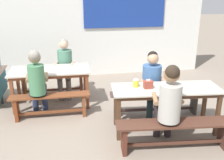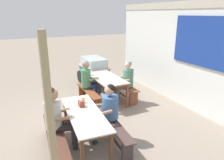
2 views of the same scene
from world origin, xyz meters
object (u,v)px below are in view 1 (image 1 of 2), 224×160
at_px(dining_table_near, 166,92).
at_px(person_left_back_turned, 37,80).
at_px(person_right_near_table, 152,81).
at_px(tissue_box, 148,84).
at_px(bench_far_front, 50,103).
at_px(bench_near_back, 156,100).
at_px(person_center_facing, 65,65).
at_px(condiment_jar, 136,83).
at_px(person_near_front, 169,102).
at_px(bench_far_back, 53,82).
at_px(bench_near_front, 175,131).
at_px(dining_table_far, 50,73).

xyz_separation_m(dining_table_near, person_left_back_turned, (-2.12, 0.86, 0.05)).
xyz_separation_m(dining_table_near, person_right_near_table, (-0.06, 0.51, 0.02)).
height_order(dining_table_near, tissue_box, tissue_box).
relative_size(bench_far_front, bench_near_back, 0.83).
height_order(person_center_facing, person_right_near_table, person_center_facing).
xyz_separation_m(dining_table_near, condiment_jar, (-0.47, 0.13, 0.14)).
height_order(person_near_front, tissue_box, person_near_front).
relative_size(bench_far_front, person_center_facing, 1.15).
xyz_separation_m(bench_far_front, condiment_jar, (1.44, -0.65, 0.53)).
relative_size(bench_far_front, person_near_front, 1.10).
height_order(bench_far_back, person_left_back_turned, person_left_back_turned).
bearing_deg(person_near_front, person_center_facing, 122.06).
relative_size(dining_table_near, condiment_jar, 14.31).
relative_size(bench_near_back, person_right_near_table, 1.41).
relative_size(bench_far_front, person_left_back_turned, 1.12).
xyz_separation_m(person_left_back_turned, tissue_box, (1.82, -0.83, 0.10)).
bearing_deg(bench_near_front, person_right_near_table, 90.75).
bearing_deg(bench_near_front, person_left_back_turned, 145.18).
bearing_deg(bench_far_back, person_right_near_table, -37.62).
bearing_deg(dining_table_near, condiment_jar, 164.40).
height_order(bench_near_front, person_near_front, person_near_front).
xyz_separation_m(person_center_facing, person_right_near_table, (1.57, -1.35, -0.01)).
bearing_deg(person_left_back_turned, bench_near_back, -7.59).
bearing_deg(bench_far_front, person_left_back_turned, 158.89).
distance_m(person_left_back_turned, person_center_facing, 1.11).
height_order(dining_table_near, person_right_near_table, person_right_near_table).
distance_m(person_center_facing, condiment_jar, 2.08).
height_order(bench_near_back, bench_near_front, same).
distance_m(person_left_back_turned, person_near_front, 2.39).
bearing_deg(dining_table_far, person_near_front, -46.49).
xyz_separation_m(bench_far_back, person_right_near_table, (1.85, -1.43, 0.41)).
bearing_deg(bench_near_front, dining_table_near, 85.19).
bearing_deg(bench_far_front, person_right_near_table, -8.37).
bearing_deg(person_left_back_turned, bench_near_front, -34.82).
bearing_deg(dining_table_far, bench_near_back, -21.85).
relative_size(person_near_front, person_right_near_table, 1.07).
relative_size(dining_table_far, person_near_front, 1.19).
xyz_separation_m(bench_far_back, bench_near_front, (1.87, -2.52, 0.02)).
height_order(dining_table_near, bench_far_front, dining_table_near).
distance_m(dining_table_far, bench_far_front, 0.70).
relative_size(bench_near_front, tissue_box, 11.93).
relative_size(dining_table_far, condiment_jar, 12.45).
bearing_deg(person_center_facing, bench_far_back, 165.33).
distance_m(bench_far_front, person_near_front, 2.22).
bearing_deg(dining_table_far, bench_far_front, -89.80).
xyz_separation_m(dining_table_far, person_center_facing, (0.28, 0.50, 0.02)).
bearing_deg(person_near_front, dining_table_near, 73.05).
relative_size(dining_table_far, tissue_box, 10.55).
height_order(bench_far_back, bench_near_back, same).
bearing_deg(bench_near_front, condiment_jar, 121.03).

